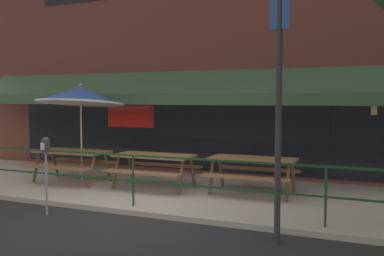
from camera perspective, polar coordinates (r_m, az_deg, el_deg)
name	(u,v)px	position (r m, az deg, el deg)	size (l,w,h in m)	color
ground_plane	(125,215)	(7.99, -8.92, -11.39)	(120.00, 120.00, 0.00)	#232326
patio_deck	(172,191)	(9.69, -2.63, -8.34)	(15.00, 4.00, 0.10)	#ADA89E
restaurant_building	(208,28)	(11.68, 2.13, 13.23)	(15.00, 1.60, 8.07)	brown
patio_railing	(133,169)	(8.07, -7.86, -5.42)	(13.84, 0.04, 0.97)	#194723
picnic_table_left	(72,157)	(10.72, -15.72, -3.75)	(1.80, 1.42, 0.76)	brown
picnic_table_centre	(154,161)	(9.63, -5.07, -4.47)	(1.80, 1.42, 0.76)	brown
picnic_table_right	(252,165)	(9.11, 8.05, -4.96)	(1.80, 1.42, 0.76)	brown
patio_umbrella_left	(81,96)	(10.93, -14.62, 4.16)	(2.14, 2.14, 2.39)	#B7B2A8
parking_meter_far	(46,152)	(8.09, -18.93, -3.07)	(0.15, 0.16, 1.42)	gray
street_sign_pole	(279,82)	(6.23, 11.52, 6.00)	(0.28, 0.09, 4.55)	#2D2D33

